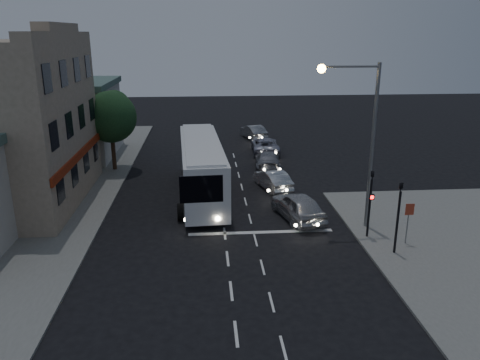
{
  "coord_description": "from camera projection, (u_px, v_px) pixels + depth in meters",
  "views": [
    {
      "loc": [
        -1.0,
        -21.63,
        10.58
      ],
      "look_at": [
        1.06,
        4.75,
        2.2
      ],
      "focal_mm": 35.0,
      "sensor_mm": 36.0,
      "label": 1
    }
  ],
  "objects": [
    {
      "name": "ground",
      "position": [
        227.0,
        250.0,
        23.83
      ],
      "size": [
        120.0,
        120.0,
        0.0
      ],
      "primitive_type": "plane",
      "color": "black"
    },
    {
      "name": "sidewalk_far",
      "position": [
        21.0,
        201.0,
        30.45
      ],
      "size": [
        12.0,
        50.0,
        0.12
      ],
      "primitive_type": "cube",
      "color": "slate",
      "rests_on": "ground"
    },
    {
      "name": "road_markings",
      "position": [
        246.0,
        223.0,
        27.06
      ],
      "size": [
        8.0,
        30.55,
        0.01
      ],
      "color": "silver",
      "rests_on": "ground"
    },
    {
      "name": "tour_bus",
      "position": [
        202.0,
        166.0,
        31.14
      ],
      "size": [
        3.23,
        12.41,
        3.77
      ],
      "rotation": [
        0.0,
        0.0,
        0.06
      ],
      "color": "white",
      "rests_on": "ground"
    },
    {
      "name": "car_suv",
      "position": [
        298.0,
        206.0,
        27.52
      ],
      "size": [
        2.96,
        5.04,
        1.61
      ],
      "primitive_type": "imported",
      "rotation": [
        0.0,
        0.0,
        3.38
      ],
      "color": "#B8B8BA",
      "rests_on": "ground"
    },
    {
      "name": "car_sedan_a",
      "position": [
        273.0,
        180.0,
        32.84
      ],
      "size": [
        2.43,
        4.37,
        1.37
      ],
      "primitive_type": "imported",
      "rotation": [
        0.0,
        0.0,
        3.39
      ],
      "color": "silver",
      "rests_on": "ground"
    },
    {
      "name": "car_sedan_b",
      "position": [
        268.0,
        160.0,
        37.8
      ],
      "size": [
        2.42,
        4.96,
        1.39
      ],
      "primitive_type": "imported",
      "rotation": [
        0.0,
        0.0,
        3.04
      ],
      "color": "gray",
      "rests_on": "ground"
    },
    {
      "name": "car_sedan_c",
      "position": [
        265.0,
        145.0,
        42.72
      ],
      "size": [
        2.55,
        5.16,
        1.41
      ],
      "primitive_type": "imported",
      "rotation": [
        0.0,
        0.0,
        3.1
      ],
      "color": "#9899AB",
      "rests_on": "ground"
    },
    {
      "name": "car_extra",
      "position": [
        253.0,
        132.0,
        48.35
      ],
      "size": [
        2.67,
        4.65,
        1.45
      ],
      "primitive_type": "imported",
      "rotation": [
        0.0,
        0.0,
        3.41
      ],
      "color": "#949497",
      "rests_on": "ground"
    },
    {
      "name": "traffic_signal_main",
      "position": [
        371.0,
        196.0,
        24.4
      ],
      "size": [
        0.25,
        0.35,
        4.1
      ],
      "color": "black",
      "rests_on": "sidewalk_near"
    },
    {
      "name": "traffic_signal_side",
      "position": [
        399.0,
        209.0,
        22.57
      ],
      "size": [
        0.18,
        0.15,
        4.1
      ],
      "color": "black",
      "rests_on": "sidewalk_near"
    },
    {
      "name": "regulatory_sign",
      "position": [
        409.0,
        217.0,
        23.81
      ],
      "size": [
        0.45,
        0.12,
        2.2
      ],
      "color": "slate",
      "rests_on": "sidewalk_near"
    },
    {
      "name": "streetlight",
      "position": [
        362.0,
        128.0,
        24.73
      ],
      "size": [
        3.32,
        0.44,
        9.0
      ],
      "color": "slate",
      "rests_on": "sidewalk_near"
    },
    {
      "name": "low_building_north",
      "position": [
        60.0,
        118.0,
        40.81
      ],
      "size": [
        9.4,
        9.4,
        6.5
      ],
      "color": "#B7B6B1",
      "rests_on": "sidewalk_far"
    },
    {
      "name": "street_tree",
      "position": [
        110.0,
        115.0,
        36.14
      ],
      "size": [
        4.0,
        4.0,
        6.2
      ],
      "color": "black",
      "rests_on": "sidewalk_far"
    }
  ]
}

